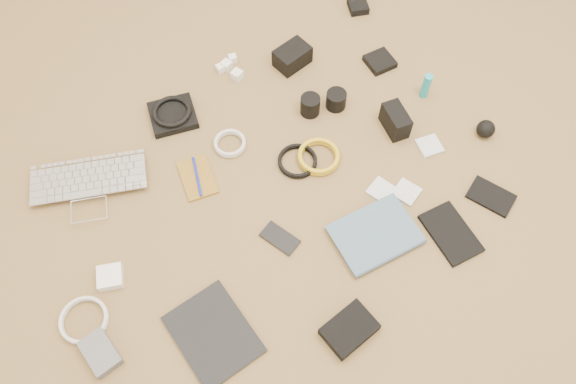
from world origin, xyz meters
TOP-DOWN VIEW (x-y plane):
  - laptop at (-0.47, 0.30)m, footprint 0.42×0.36m
  - headphone_pouch at (-0.12, 0.42)m, footprint 0.18×0.17m
  - headphones at (-0.12, 0.42)m, footprint 0.16×0.16m
  - charger_a at (0.11, 0.51)m, footprint 0.03×0.03m
  - charger_b at (0.13, 0.51)m, footprint 0.04×0.04m
  - charger_c at (0.17, 0.52)m, footprint 0.03×0.03m
  - charger_d at (0.14, 0.45)m, footprint 0.04×0.04m
  - dslr_camera at (0.33, 0.40)m, footprint 0.13×0.10m
  - lens_pouch at (0.68, 0.48)m, footprint 0.09×0.10m
  - notebook_olive at (-0.17, 0.17)m, footprint 0.12×0.16m
  - pen_blue at (-0.17, 0.17)m, footprint 0.05×0.14m
  - cable_white_a at (-0.02, 0.22)m, footprint 0.12×0.12m
  - lens_a at (0.26, 0.19)m, footprint 0.07×0.07m
  - lens_b at (0.35, 0.16)m, footprint 0.07×0.07m
  - card_reader at (0.58, 0.23)m, footprint 0.10×0.10m
  - power_brick at (-0.53, 0.02)m, footprint 0.09×0.09m
  - cable_white_b at (-0.64, -0.05)m, footprint 0.16×0.16m
  - cable_black at (0.12, 0.05)m, footprint 0.13×0.13m
  - cable_yellow at (0.18, 0.02)m, footprint 0.14×0.14m
  - flash at (0.45, -0.02)m, footprint 0.08×0.12m
  - lens_cleaner at (0.62, 0.03)m, footprint 0.03×0.03m
  - battery_charger at (-0.64, -0.15)m, footprint 0.08×0.12m
  - tablet at (-0.38, -0.27)m, footprint 0.19×0.24m
  - phone at (-0.07, -0.14)m, footprint 0.09×0.12m
  - filter_case_left at (0.27, -0.18)m, footprint 0.09×0.09m
  - filter_case_mid at (0.33, -0.22)m, footprint 0.09×0.09m
  - filter_case_right at (0.50, -0.14)m, footprint 0.09×0.09m
  - air_blower at (0.67, -0.20)m, footprint 0.06×0.06m
  - drive_case at (-0.07, -0.46)m, footprint 0.14×0.11m
  - paperback at (0.15, -0.37)m, footprint 0.25×0.20m
  - notebook_black_a at (0.35, -0.40)m, footprint 0.13×0.19m
  - notebook_black_b at (0.53, -0.38)m, footprint 0.13×0.16m

SIDE VIEW (x-z plane):
  - notebook_olive at x=-0.17m, z-range 0.00..0.01m
  - phone at x=-0.07m, z-range 0.00..0.01m
  - filter_case_left at x=0.27m, z-range 0.00..0.01m
  - filter_case_right at x=0.50m, z-range 0.00..0.01m
  - filter_case_mid at x=0.33m, z-range 0.00..0.01m
  - tablet at x=-0.38m, z-range 0.00..0.01m
  - notebook_black_b at x=0.53m, z-range 0.00..0.01m
  - cable_white_b at x=-0.64m, z-range 0.00..0.01m
  - cable_black at x=0.12m, z-range 0.00..0.01m
  - cable_white_a at x=-0.02m, z-range 0.00..0.01m
  - notebook_black_a at x=0.35m, z-range 0.00..0.01m
  - cable_yellow at x=0.18m, z-range 0.00..0.01m
  - card_reader at x=0.58m, z-range 0.00..0.02m
  - paperback at x=0.15m, z-range 0.00..0.02m
  - pen_blue at x=-0.17m, z-range 0.01..0.02m
  - charger_c at x=0.17m, z-range 0.00..0.02m
  - charger_a at x=0.11m, z-range 0.00..0.02m
  - headphone_pouch at x=-0.12m, z-range 0.00..0.03m
  - lens_pouch at x=0.68m, z-range 0.00..0.03m
  - laptop at x=-0.47m, z-range 0.00..0.03m
  - power_brick at x=-0.53m, z-range 0.00..0.03m
  - charger_b at x=0.13m, z-range 0.00..0.03m
  - battery_charger at x=-0.64m, z-range 0.00..0.03m
  - charger_d at x=0.14m, z-range 0.00..0.03m
  - drive_case at x=-0.07m, z-range 0.00..0.03m
  - air_blower at x=0.67m, z-range 0.00..0.06m
  - lens_b at x=0.35m, z-range 0.00..0.06m
  - headphones at x=-0.12m, z-range 0.03..0.04m
  - dslr_camera at x=0.33m, z-range 0.00..0.07m
  - lens_a at x=0.26m, z-range 0.00..0.07m
  - flash at x=0.45m, z-range 0.00..0.08m
  - lens_cleaner at x=0.62m, z-range 0.00..0.10m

